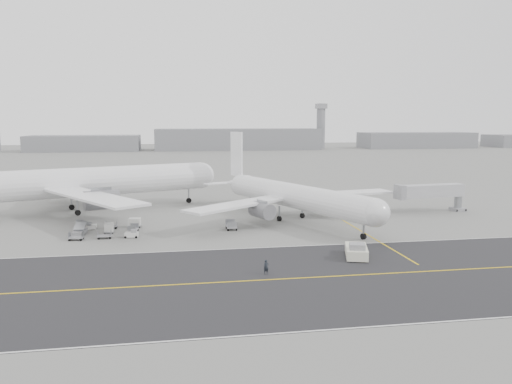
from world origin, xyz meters
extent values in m
plane|color=gray|center=(0.00, 0.00, 0.00)|extent=(700.00, 700.00, 0.00)
cube|color=#29292C|center=(5.00, -18.00, 0.01)|extent=(220.00, 32.00, 0.02)
cube|color=gold|center=(5.00, -18.00, 0.03)|extent=(220.00, 0.30, 0.01)
cube|color=silver|center=(5.00, -2.20, 0.03)|extent=(220.00, 0.25, 0.01)
cube|color=silver|center=(5.00, -33.80, 0.03)|extent=(220.00, 0.25, 0.01)
cube|color=gold|center=(30.00, 5.00, 0.02)|extent=(0.30, 40.00, 0.01)
cylinder|color=gray|center=(100.00, 265.00, 14.00)|extent=(6.00, 6.00, 28.00)
cube|color=#9A9A9F|center=(100.00, 265.00, 29.50)|extent=(7.00, 7.00, 3.50)
cylinder|color=white|center=(-22.78, 34.79, 6.53)|extent=(54.47, 24.82, 6.37)
sphere|color=white|center=(3.38, 44.20, 6.53)|extent=(6.25, 6.25, 6.25)
cube|color=white|center=(-18.37, 18.54, 5.74)|extent=(22.60, 29.13, 0.45)
cube|color=white|center=(-29.74, 50.12, 5.74)|extent=(9.82, 31.04, 0.45)
cylinder|color=slate|center=(-17.60, 24.40, 4.14)|extent=(7.72, 6.01, 3.95)
cylinder|color=slate|center=(-25.41, 46.09, 4.14)|extent=(7.72, 6.01, 3.95)
cylinder|color=black|center=(0.19, 43.05, 0.60)|extent=(1.30, 0.88, 1.20)
cylinder|color=black|center=(-23.40, 30.50, 0.60)|extent=(1.30, 0.88, 1.20)
cylinder|color=black|center=(-25.99, 37.70, 0.60)|extent=(1.30, 0.88, 1.20)
cylinder|color=gray|center=(0.19, 43.05, 2.27)|extent=(0.36, 0.36, 3.35)
cylinder|color=white|center=(20.51, 17.47, 4.97)|extent=(21.53, 40.64, 4.85)
sphere|color=white|center=(29.06, -1.87, 4.97)|extent=(4.75, 4.75, 4.75)
cone|color=white|center=(11.54, 37.75, 5.33)|extent=(7.33, 9.31, 4.36)
cube|color=white|center=(11.33, 38.23, 12.04)|extent=(2.33, 4.45, 10.32)
cube|color=white|center=(7.34, 36.74, 5.45)|extent=(8.01, 5.25, 0.25)
cube|color=white|center=(15.12, 40.18, 5.45)|extent=(8.01, 5.25, 0.25)
cube|color=white|center=(8.42, 13.25, 4.36)|extent=(21.49, 18.31, 0.45)
cube|color=white|center=(31.77, 23.58, 4.36)|extent=(23.75, 9.05, 0.45)
cylinder|color=slate|center=(12.91, 12.98, 3.15)|extent=(4.83, 5.93, 3.01)
cylinder|color=slate|center=(28.95, 20.07, 3.15)|extent=(4.83, 5.93, 3.01)
cylinder|color=black|center=(28.02, 0.49, 0.53)|extent=(0.88, 1.16, 1.05)
cylinder|color=black|center=(17.22, 17.71, 0.53)|extent=(0.88, 1.16, 1.05)
cylinder|color=black|center=(22.54, 20.06, 0.53)|extent=(0.88, 1.16, 1.05)
cylinder|color=gray|center=(28.02, 0.49, 1.80)|extent=(0.36, 0.36, 2.55)
cube|color=white|center=(22.90, -9.74, 0.86)|extent=(4.73, 6.87, 1.41)
cube|color=#9A9A9F|center=(22.49, -11.09, 1.92)|extent=(2.72, 2.58, 0.91)
cylinder|color=gray|center=(24.02, -6.07, 0.51)|extent=(0.92, 2.56, 0.16)
cylinder|color=black|center=(20.94, -11.68, 0.45)|extent=(0.65, 0.99, 0.91)
cylinder|color=black|center=(23.45, -12.44, 0.45)|extent=(0.65, 0.99, 0.91)
cylinder|color=black|center=(22.35, -7.04, 0.45)|extent=(0.65, 0.99, 0.91)
cylinder|color=black|center=(24.86, -7.81, 0.45)|extent=(0.65, 0.99, 0.91)
cylinder|color=gray|center=(58.70, 22.60, 2.05)|extent=(1.64, 1.64, 4.10)
cube|color=#9A9A9F|center=(58.70, 22.60, 0.36)|extent=(2.92, 2.92, 0.72)
cube|color=#B2B3B7|center=(51.55, 21.88, 4.72)|extent=(15.60, 4.41, 2.67)
cube|color=#9A9A9F|center=(44.20, 21.13, 4.72)|extent=(1.56, 3.39, 3.08)
cylinder|color=black|center=(59.71, 23.83, 0.31)|extent=(0.37, 0.64, 0.62)
imported|color=black|center=(8.34, -15.65, 0.96)|extent=(0.77, 0.58, 1.92)
camera|label=1|loc=(-3.26, -77.41, 19.95)|focal=35.00mm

